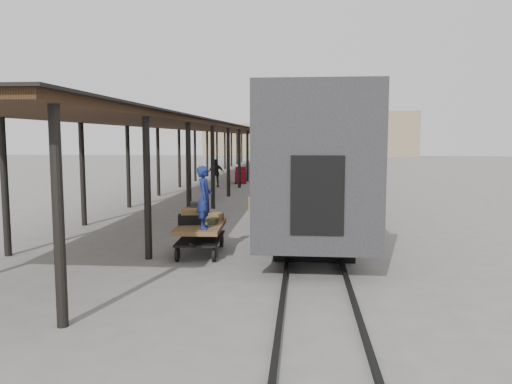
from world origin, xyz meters
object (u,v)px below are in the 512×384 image
at_px(pedestrian, 216,173).
at_px(baggage_cart, 201,232).
at_px(luggage_tug, 241,176).
at_px(porter, 204,197).

bearing_deg(pedestrian, baggage_cart, 85.90).
xyz_separation_m(luggage_tug, pedestrian, (-1.31, -3.15, 0.41)).
bearing_deg(porter, baggage_cart, 17.11).
distance_m(baggage_cart, pedestrian, 19.76).
bearing_deg(baggage_cart, luggage_tug, 91.22).
bearing_deg(luggage_tug, porter, -91.36).
relative_size(luggage_tug, porter, 0.83).
relative_size(porter, pedestrian, 0.90).
distance_m(luggage_tug, porter, 23.43).
height_order(baggage_cart, luggage_tug, luggage_tug).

